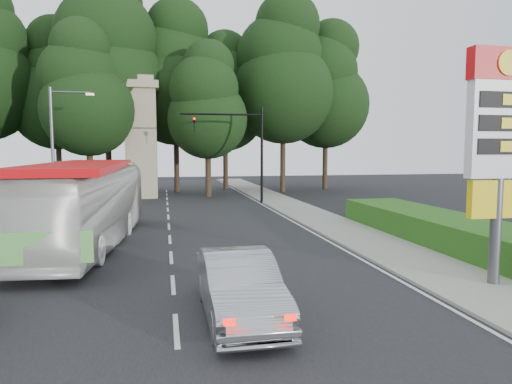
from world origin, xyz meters
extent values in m
plane|color=black|center=(0.00, 0.00, 0.00)|extent=(120.00, 120.00, 0.00)
cube|color=black|center=(0.00, 12.00, 0.01)|extent=(14.00, 80.00, 0.02)
cube|color=gray|center=(8.50, 12.00, 0.06)|extent=(3.00, 80.00, 0.12)
cube|color=#265316|center=(11.50, 8.00, 0.60)|extent=(3.00, 14.00, 1.20)
cylinder|color=#59595E|center=(9.20, 2.00, 1.60)|extent=(0.32, 0.32, 3.20)
cube|color=yellow|center=(9.20, 2.00, 2.60)|extent=(1.80, 0.25, 1.10)
cube|color=silver|center=(9.20, 2.00, 4.60)|extent=(2.00, 0.35, 2.80)
cube|color=red|center=(9.20, 2.00, 6.40)|extent=(2.10, 0.40, 0.90)
cylinder|color=yellow|center=(9.20, 1.78, 6.40)|extent=(0.70, 0.05, 0.70)
cube|color=black|center=(9.20, 1.81, 5.40)|extent=(1.70, 0.04, 0.45)
cube|color=black|center=(9.20, 1.81, 4.75)|extent=(1.70, 0.04, 0.45)
cube|color=black|center=(9.20, 1.81, 4.10)|extent=(1.70, 0.04, 0.45)
cylinder|color=black|center=(7.00, 24.00, 3.60)|extent=(0.20, 0.20, 7.20)
cylinder|color=black|center=(4.00, 24.00, 6.60)|extent=(6.00, 0.14, 0.14)
imported|color=black|center=(2.00, 24.00, 6.35)|extent=(0.18, 0.22, 1.10)
sphere|color=#FF0C05|center=(2.00, 23.85, 6.25)|extent=(0.18, 0.18, 0.18)
cylinder|color=#59595E|center=(-7.20, 22.00, 4.00)|extent=(0.20, 0.20, 8.00)
cylinder|color=#59595E|center=(-6.00, 22.00, 7.70)|extent=(2.40, 0.12, 0.12)
cube|color=#FFE599|center=(-4.80, 22.00, 7.60)|extent=(0.50, 0.22, 0.14)
cube|color=#0C591E|center=(-6.75, 22.00, 3.20)|extent=(0.85, 0.04, 0.22)
cube|color=#0C591E|center=(-7.20, 22.45, 2.90)|extent=(0.04, 0.85, 0.22)
cube|color=#9D8B70|center=(-2.00, 30.00, 4.50)|extent=(2.50, 2.50, 9.00)
cube|color=#9D8B70|center=(-2.00, 30.00, 9.30)|extent=(3.00, 3.00, 0.60)
cube|color=#9D8B70|center=(-2.00, 30.00, 9.80)|extent=(2.20, 2.20, 0.50)
cylinder|color=#2D2116|center=(-10.00, 37.00, 2.70)|extent=(0.50, 0.50, 5.40)
sphere|color=black|center=(-10.00, 37.00, 8.25)|extent=(8.40, 8.40, 8.40)
sphere|color=black|center=(-10.00, 37.00, 11.25)|extent=(7.20, 7.20, 7.20)
sphere|color=black|center=(-10.00, 37.00, 13.80)|extent=(5.40, 5.40, 5.40)
cylinder|color=#2D2116|center=(-5.00, 33.00, 3.24)|extent=(0.50, 0.50, 6.48)
sphere|color=black|center=(-5.00, 33.00, 9.90)|extent=(10.08, 10.08, 10.08)
sphere|color=black|center=(-5.00, 33.00, 13.50)|extent=(8.64, 8.64, 8.64)
sphere|color=black|center=(-5.00, 33.00, 16.56)|extent=(6.48, 6.48, 6.48)
cylinder|color=#2D2116|center=(1.00, 35.00, 2.97)|extent=(0.50, 0.50, 5.94)
sphere|color=black|center=(1.00, 35.00, 9.08)|extent=(9.24, 9.24, 9.24)
sphere|color=black|center=(1.00, 35.00, 12.38)|extent=(7.92, 7.92, 7.92)
sphere|color=black|center=(1.00, 35.00, 15.18)|extent=(5.94, 5.94, 5.94)
cylinder|color=#2D2116|center=(6.00, 37.00, 2.61)|extent=(0.50, 0.50, 5.22)
sphere|color=black|center=(6.00, 37.00, 7.97)|extent=(8.12, 8.12, 8.12)
sphere|color=black|center=(6.00, 37.00, 10.88)|extent=(6.96, 6.96, 6.96)
sphere|color=black|center=(6.00, 37.00, 13.34)|extent=(5.22, 5.22, 5.22)
cylinder|color=#2D2116|center=(11.00, 33.00, 3.06)|extent=(0.50, 0.50, 6.12)
sphere|color=black|center=(11.00, 33.00, 9.35)|extent=(9.52, 9.52, 9.52)
sphere|color=black|center=(11.00, 33.00, 12.75)|extent=(8.16, 8.16, 8.16)
sphere|color=black|center=(11.00, 33.00, 15.64)|extent=(6.12, 6.12, 6.12)
cylinder|color=#2D2116|center=(16.00, 35.00, 2.79)|extent=(0.50, 0.50, 5.58)
sphere|color=black|center=(16.00, 35.00, 8.53)|extent=(8.68, 8.68, 8.68)
sphere|color=black|center=(16.00, 35.00, 11.62)|extent=(7.44, 7.44, 7.44)
sphere|color=black|center=(16.00, 35.00, 14.26)|extent=(5.58, 5.58, 5.58)
cylinder|color=#2D2116|center=(-6.00, 29.00, 2.34)|extent=(0.50, 0.50, 4.68)
sphere|color=black|center=(-6.00, 29.00, 7.15)|extent=(7.28, 7.28, 7.28)
sphere|color=black|center=(-6.00, 29.00, 9.75)|extent=(6.24, 6.24, 6.24)
sphere|color=black|center=(-6.00, 29.00, 11.96)|extent=(4.68, 4.68, 4.68)
cylinder|color=#2D2116|center=(3.50, 29.50, 2.16)|extent=(0.50, 0.50, 4.32)
sphere|color=black|center=(3.50, 29.50, 6.60)|extent=(6.72, 6.72, 6.72)
sphere|color=black|center=(3.50, 29.50, 9.00)|extent=(5.76, 5.76, 5.76)
sphere|color=black|center=(3.50, 29.50, 11.04)|extent=(4.32, 4.32, 4.32)
imported|color=silver|center=(-3.47, 10.23, 1.74)|extent=(4.08, 12.70, 3.48)
imported|color=#A0A2A7|center=(1.50, 1.01, 0.78)|extent=(1.70, 4.76, 1.56)
camera|label=1|loc=(-0.20, -9.42, 4.00)|focal=32.00mm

